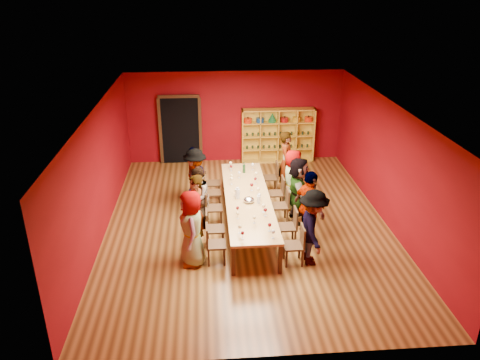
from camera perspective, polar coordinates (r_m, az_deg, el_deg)
name	(u,v)px	position (r m, az deg, el deg)	size (l,w,h in m)	color
room_shell	(248,169)	(11.23, 0.95, 1.35)	(7.10, 9.10, 3.04)	brown
tasting_table	(248,199)	(11.56, 0.92, -2.33)	(1.10, 4.50, 0.75)	#A78045
doorway	(181,130)	(15.51, -7.27, 6.08)	(1.40, 0.17, 2.30)	black
shelving_unit	(278,133)	(15.60, 4.60, 5.76)	(2.40, 0.40, 1.80)	gold
chair_person_left_0	(212,242)	(10.18, -3.39, -7.57)	(0.42, 0.42, 0.89)	#301E10
person_left_0	(192,228)	(10.00, -5.92, -5.89)	(0.83, 0.46, 1.71)	#5279A9
chair_person_left_1	(212,227)	(10.76, -3.47, -5.70)	(0.42, 0.42, 0.89)	#301E10
person_left_1	(195,212)	(10.58, -5.45, -3.91)	(0.65, 0.47, 1.77)	#141837
chair_person_left_2	(211,206)	(11.69, -3.58, -3.16)	(0.42, 0.42, 0.89)	#301E10
person_left_2	(198,197)	(11.58, -5.16, -2.05)	(0.74, 0.40, 1.52)	#BF808B
chair_person_left_3	(210,191)	(12.50, -3.66, -1.31)	(0.42, 0.42, 0.89)	#301E10
person_left_3	(196,179)	(12.36, -5.44, 0.09)	(1.09, 0.45, 1.68)	#4C4C51
chair_person_left_4	(210,181)	(13.07, -3.71, -0.14)	(0.42, 0.42, 0.89)	#301E10
person_left_4	(194,173)	(12.97, -5.63, 0.86)	(0.89, 0.40, 1.51)	#5984B8
chair_person_right_0	(297,243)	(10.21, 7.00, -7.62)	(0.42, 0.42, 0.89)	#301E10
person_right_0	(313,228)	(10.09, 8.87, -5.76)	(1.11, 0.46, 1.72)	#121A33
chair_person_right_1	(291,224)	(10.90, 6.19, -5.40)	(0.42, 0.42, 0.89)	#301E10
person_right_1	(309,208)	(10.79, 8.45, -3.42)	(1.05, 0.48, 1.80)	#C1828C
chair_person_right_2	(283,203)	(11.84, 5.27, -2.87)	(0.42, 0.42, 0.89)	#301E10
person_right_2	(298,190)	(11.74, 7.08, -1.21)	(1.59, 0.46, 1.72)	#CD8A97
chair_person_right_3	(279,191)	(12.49, 4.73, -1.36)	(0.42, 0.42, 0.89)	#301E10
person_right_3	(292,180)	(12.42, 6.41, 0.05)	(0.80, 0.44, 1.64)	#131B34
chair_person_right_4	(273,176)	(13.44, 4.04, 0.55)	(0.42, 0.42, 0.89)	#301E10
person_right_4	(286,162)	(13.35, 5.68, 2.20)	(0.66, 0.48, 1.81)	#5A80B9
wine_glass_0	(238,214)	(10.48, -0.28, -4.12)	(0.07, 0.07, 0.18)	silver
wine_glass_1	(243,233)	(9.71, 0.31, -6.52)	(0.07, 0.07, 0.18)	silver
wine_glass_2	(258,190)	(11.56, 2.23, -1.19)	(0.09, 0.09, 0.21)	silver
wine_glass_3	(270,225)	(10.00, 3.63, -5.53)	(0.08, 0.08, 0.20)	silver
wine_glass_4	(254,218)	(10.30, 1.76, -4.62)	(0.08, 0.08, 0.19)	silver
wine_glass_5	(273,232)	(9.75, 4.06, -6.34)	(0.08, 0.08, 0.20)	silver
wine_glass_6	(235,191)	(11.55, -0.56, -1.35)	(0.07, 0.07, 0.18)	silver
wine_glass_7	(253,165)	(13.08, 1.56, 1.85)	(0.08, 0.08, 0.21)	silver
wine_glass_8	(256,174)	(12.47, 1.99, 0.75)	(0.09, 0.09, 0.22)	silver
wine_glass_9	(238,208)	(10.70, -0.30, -3.48)	(0.07, 0.07, 0.19)	silver
wine_glass_10	(231,167)	(13.01, -1.08, 1.64)	(0.07, 0.07, 0.18)	silver
wine_glass_11	(255,179)	(12.22, 1.88, 0.12)	(0.07, 0.07, 0.18)	silver
wine_glass_12	(232,179)	(12.17, -1.03, 0.10)	(0.08, 0.08, 0.21)	silver
wine_glass_13	(259,195)	(11.35, 2.37, -1.84)	(0.07, 0.07, 0.18)	silver
wine_glass_14	(264,206)	(10.75, 2.89, -3.20)	(0.09, 0.09, 0.22)	silver
wine_glass_15	(240,227)	(9.91, -0.01, -5.75)	(0.08, 0.08, 0.21)	silver
wine_glass_16	(230,164)	(13.16, -1.17, 2.02)	(0.09, 0.09, 0.22)	silver
wine_glass_17	(252,185)	(11.81, 1.43, -0.63)	(0.09, 0.09, 0.21)	silver
wine_glass_18	(239,173)	(12.56, -0.10, 0.85)	(0.08, 0.08, 0.19)	silver
wine_glass_19	(265,210)	(10.60, 3.11, -3.71)	(0.08, 0.08, 0.20)	silver
wine_glass_20	(231,176)	(12.41, -1.04, 0.50)	(0.07, 0.07, 0.18)	silver
spittoon_bowl	(249,200)	(11.25, 1.09, -2.44)	(0.27, 0.27, 0.15)	silver
carafe_a	(238,193)	(11.43, -0.30, -1.63)	(0.15, 0.15, 0.29)	silver
carafe_b	(259,200)	(11.19, 2.28, -2.39)	(0.11, 0.11, 0.23)	silver
wine_bottle	(244,169)	(12.91, 0.49, 1.40)	(0.09, 0.09, 0.31)	#14371A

